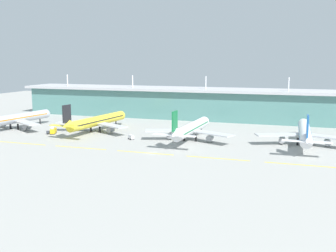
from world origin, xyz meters
name	(u,v)px	position (x,y,z in m)	size (l,w,h in m)	color
ground_plane	(151,153)	(0.00, 0.00, 0.00)	(600.00, 600.00, 0.00)	#9E9E99
terminal_building	(207,104)	(0.00, 114.99, 11.24)	(288.00, 34.00, 31.07)	slate
airliner_nearest	(16,119)	(-103.11, 35.51, 6.45)	(48.27, 60.78, 18.90)	#ADB2BC
airliner_near_middle	(97,121)	(-50.47, 42.11, 6.45)	(48.47, 63.03, 18.90)	yellow
airliner_center	(191,129)	(9.61, 34.65, 6.44)	(48.76, 60.39, 18.90)	silver
airliner_far_middle	(305,132)	(66.91, 41.61, 6.45)	(48.79, 66.25, 18.90)	white
taxiway_stripe_west	(22,143)	(-71.00, 0.33, 0.02)	(28.00, 0.70, 0.04)	yellow
taxiway_stripe_mid_west	(80,148)	(-37.00, 0.33, 0.02)	(28.00, 0.70, 0.04)	yellow
taxiway_stripe_centre	(145,153)	(-3.00, 0.33, 0.02)	(28.00, 0.70, 0.04)	yellow
taxiway_stripe_mid_east	(217,158)	(31.00, 0.33, 0.02)	(28.00, 0.70, 0.04)	yellow
taxiway_stripe_east	(299,165)	(65.00, 0.33, 0.02)	(28.00, 0.70, 0.04)	yellow
baggage_cart	(131,137)	(-21.52, 26.98, 1.26)	(3.91, 3.71, 2.48)	silver
fuel_truck	(53,130)	(-71.67, 28.97, 2.26)	(5.27, 7.64, 4.95)	gold
pushback_tug	(50,132)	(-72.65, 27.49, 1.10)	(4.92, 4.66, 1.85)	#333842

